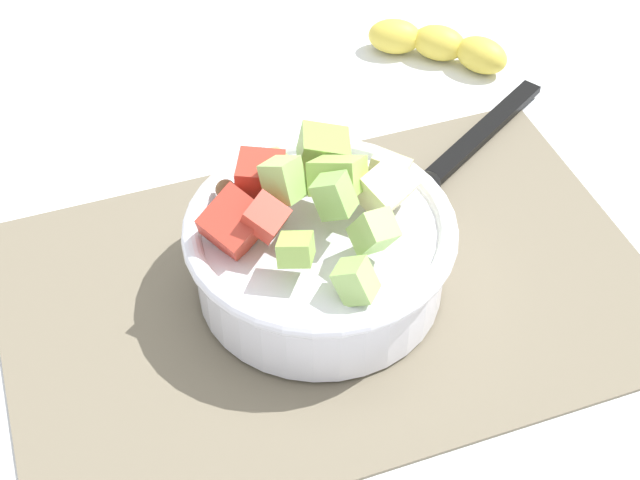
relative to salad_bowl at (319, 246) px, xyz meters
name	(u,v)px	position (x,y,z in m)	size (l,w,h in m)	color
ground_plane	(330,292)	(-0.01, 0.01, -0.05)	(2.40, 2.40, 0.00)	silver
placemat	(330,290)	(-0.01, 0.01, -0.05)	(0.51, 0.33, 0.01)	#756B56
salad_bowl	(319,246)	(0.00, 0.00, 0.00)	(0.21, 0.21, 0.12)	white
serving_spoon	(447,163)	(-0.15, -0.09, -0.04)	(0.21, 0.14, 0.01)	black
banana_whole	(438,45)	(-0.22, -0.26, -0.03)	(0.13, 0.12, 0.04)	yellow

